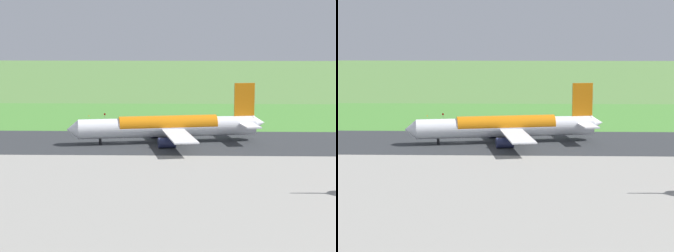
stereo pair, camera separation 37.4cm
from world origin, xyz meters
The scene contains 7 objects.
ground_plane centered at (0.00, 0.00, 0.00)m, with size 800.00×800.00×0.00m, color #547F3D.
runway_asphalt centered at (0.00, 0.00, 0.03)m, with size 600.00×35.02×0.06m, color #2D3033.
apron_concrete centered at (0.00, 53.55, 0.03)m, with size 440.00×110.00×0.05m, color gray.
grass_verge_foreground centered at (0.00, -44.29, 0.02)m, with size 600.00×80.00×0.04m, color #478534.
airliner_main centered at (-13.09, -0.07, 4.35)m, with size 53.89×44.35×15.88m.
no_stopping_sign centered at (9.48, -39.60, 1.38)m, with size 0.60×0.10×2.30m.
traffic_cone_orange centered at (16.11, -48.13, 0.28)m, with size 0.40×0.40×0.55m, color orange.
Camera 2 is at (-17.41, 164.72, 31.08)m, focal length 66.39 mm.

